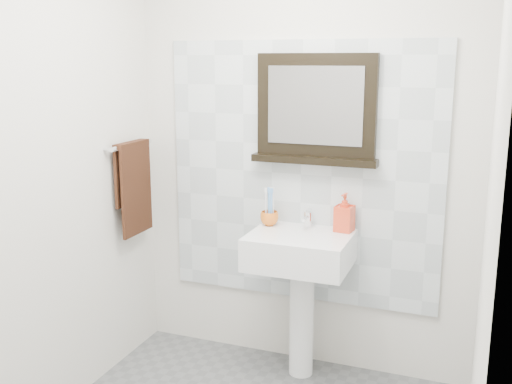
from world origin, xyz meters
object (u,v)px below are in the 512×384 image
pedestal_sink (300,265)px  hand_towel (134,181)px  soap_dispenser (345,212)px  toothbrush_cup (269,218)px  framed_mirror (316,112)px

pedestal_sink → hand_towel: (-1.01, -0.07, 0.42)m
soap_dispenser → toothbrush_cup: bearing=-168.3°
toothbrush_cup → hand_towel: hand_towel is taller
framed_mirror → soap_dispenser: bearing=-15.6°
hand_towel → framed_mirror: bearing=14.0°
soap_dispenser → hand_towel: hand_towel is taller
pedestal_sink → soap_dispenser: (0.21, 0.13, 0.29)m
pedestal_sink → toothbrush_cup: size_ratio=9.29×
toothbrush_cup → framed_mirror: (0.24, 0.09, 0.61)m
soap_dispenser → hand_towel: bearing=-163.5°
pedestal_sink → framed_mirror: size_ratio=1.35×
pedestal_sink → soap_dispenser: size_ratio=4.47×
toothbrush_cup → pedestal_sink: bearing=-24.3°
framed_mirror → hand_towel: (-1.03, -0.26, -0.42)m
toothbrush_cup → soap_dispenser: 0.43m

